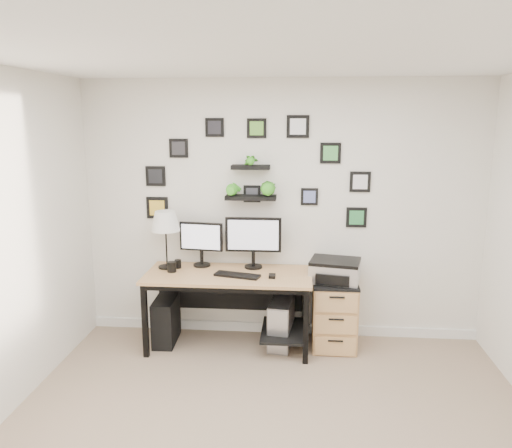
# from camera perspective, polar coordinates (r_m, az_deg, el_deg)

# --- Properties ---
(room) EXTENTS (4.00, 4.00, 4.00)m
(room) POSITION_cam_1_polar(r_m,az_deg,el_deg) (5.38, 2.77, -11.76)
(room) COLOR tan
(room) RESTS_ON ground
(desk) EXTENTS (1.60, 0.70, 0.75)m
(desk) POSITION_cam_1_polar(r_m,az_deg,el_deg) (4.91, -2.68, -6.92)
(desk) COLOR tan
(desk) RESTS_ON ground
(monitor_left) EXTENTS (0.44, 0.19, 0.45)m
(monitor_left) POSITION_cam_1_polar(r_m,az_deg,el_deg) (5.03, -6.28, -1.92)
(monitor_left) COLOR black
(monitor_left) RESTS_ON desk
(monitor_right) EXTENTS (0.55, 0.18, 0.51)m
(monitor_right) POSITION_cam_1_polar(r_m,az_deg,el_deg) (4.92, -0.31, -1.63)
(monitor_right) COLOR black
(monitor_right) RESTS_ON desk
(keyboard) EXTENTS (0.45, 0.24, 0.02)m
(keyboard) POSITION_cam_1_polar(r_m,az_deg,el_deg) (4.75, -2.16, -5.87)
(keyboard) COLOR black
(keyboard) RESTS_ON desk
(mouse) EXTENTS (0.06, 0.10, 0.03)m
(mouse) POSITION_cam_1_polar(r_m,az_deg,el_deg) (4.71, 1.85, -5.96)
(mouse) COLOR black
(mouse) RESTS_ON desk
(table_lamp) EXTENTS (0.28, 0.28, 0.58)m
(table_lamp) POSITION_cam_1_polar(r_m,az_deg,el_deg) (4.98, -10.31, 0.17)
(table_lamp) COLOR black
(table_lamp) RESTS_ON desk
(mug) EXTENTS (0.09, 0.09, 0.10)m
(mug) POSITION_cam_1_polar(r_m,az_deg,el_deg) (4.93, -9.61, -4.86)
(mug) COLOR black
(mug) RESTS_ON desk
(pen_cup) EXTENTS (0.07, 0.07, 0.09)m
(pen_cup) POSITION_cam_1_polar(r_m,az_deg,el_deg) (5.05, -8.91, -4.52)
(pen_cup) COLOR black
(pen_cup) RESTS_ON desk
(pc_tower_black) EXTENTS (0.22, 0.46, 0.46)m
(pc_tower_black) POSITION_cam_1_polar(r_m,az_deg,el_deg) (5.18, -10.24, -10.76)
(pc_tower_black) COLOR black
(pc_tower_black) RESTS_ON ground
(pc_tower_grey) EXTENTS (0.26, 0.49, 0.46)m
(pc_tower_grey) POSITION_cam_1_polar(r_m,az_deg,el_deg) (5.03, 2.90, -11.24)
(pc_tower_grey) COLOR gray
(pc_tower_grey) RESTS_ON ground
(file_cabinet) EXTENTS (0.43, 0.53, 0.67)m
(file_cabinet) POSITION_cam_1_polar(r_m,az_deg,el_deg) (5.04, 8.92, -10.08)
(file_cabinet) COLOR tan
(file_cabinet) RESTS_ON ground
(printer) EXTENTS (0.53, 0.45, 0.21)m
(printer) POSITION_cam_1_polar(r_m,az_deg,el_deg) (4.89, 9.01, -5.26)
(printer) COLOR silver
(printer) RESTS_ON file_cabinet
(wall_decor) EXTENTS (2.25, 0.18, 1.09)m
(wall_decor) POSITION_cam_1_polar(r_m,az_deg,el_deg) (4.91, -0.22, 5.54)
(wall_decor) COLOR black
(wall_decor) RESTS_ON ground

